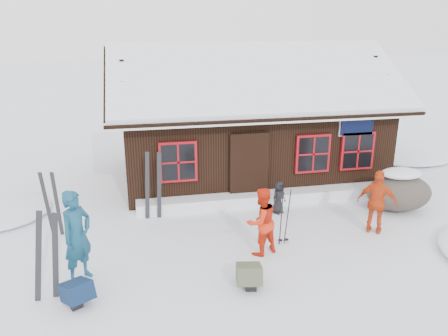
% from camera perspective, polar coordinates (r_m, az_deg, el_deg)
% --- Properties ---
extents(ground, '(120.00, 120.00, 0.00)m').
position_cam_1_polar(ground, '(10.38, 1.81, -9.95)').
color(ground, white).
rests_on(ground, ground).
extents(mountain_hut, '(8.90, 6.09, 4.42)m').
position_cam_1_polar(mountain_hut, '(14.73, 3.05, 5.16)').
color(mountain_hut, black).
rests_on(mountain_hut, ground).
extents(snow_drift, '(7.60, 0.60, 0.35)m').
position_cam_1_polar(snow_drift, '(12.65, 6.07, -3.82)').
color(snow_drift, white).
rests_on(snow_drift, ground).
extents(snow_mounds, '(20.60, 13.20, 0.48)m').
position_cam_1_polar(snow_mounds, '(12.42, 7.26, -5.16)').
color(snow_mounds, white).
rests_on(snow_mounds, ground).
extents(skier_teal, '(0.79, 0.83, 1.91)m').
position_cam_1_polar(skier_teal, '(9.11, -18.64, -8.46)').
color(skier_teal, navy).
rests_on(skier_teal, ground).
extents(skier_orange_left, '(0.92, 0.83, 1.56)m').
position_cam_1_polar(skier_orange_left, '(9.71, 4.88, -6.98)').
color(skier_orange_left, red).
rests_on(skier_orange_left, ground).
extents(skier_orange_right, '(0.99, 0.87, 1.61)m').
position_cam_1_polar(skier_orange_right, '(11.24, 19.39, -4.24)').
color(skier_orange_right, red).
rests_on(skier_orange_right, ground).
extents(skier_crouched, '(0.53, 0.47, 0.91)m').
position_cam_1_polar(skier_crouched, '(11.92, 7.15, -3.82)').
color(skier_crouched, black).
rests_on(skier_crouched, ground).
extents(boulder, '(1.80, 1.35, 1.06)m').
position_cam_1_polar(boulder, '(12.96, 21.90, -2.84)').
color(boulder, '#504940').
rests_on(boulder, ground).
extents(ski_pair_left, '(0.62, 0.19, 1.83)m').
position_cam_1_polar(ski_pair_left, '(8.72, -22.13, -10.79)').
color(ski_pair_left, black).
rests_on(ski_pair_left, ground).
extents(ski_pair_mid, '(0.46, 0.21, 1.65)m').
position_cam_1_polar(ski_pair_mid, '(11.34, -21.54, -4.46)').
color(ski_pair_mid, black).
rests_on(ski_pair_mid, ground).
extents(ski_pair_right, '(0.50, 0.13, 1.88)m').
position_cam_1_polar(ski_pair_right, '(11.51, -9.22, -2.42)').
color(ski_pair_right, black).
rests_on(ski_pair_right, ground).
extents(ski_poles, '(0.25, 0.12, 1.41)m').
position_cam_1_polar(ski_poles, '(10.25, 7.89, -6.38)').
color(ski_poles, black).
rests_on(ski_poles, ground).
extents(backpack_blue, '(0.71, 0.77, 0.34)m').
position_cam_1_polar(backpack_blue, '(8.78, -18.62, -15.45)').
color(backpack_blue, '#0F2141').
rests_on(backpack_blue, ground).
extents(backpack_olive, '(0.59, 0.72, 0.35)m').
position_cam_1_polar(backpack_olive, '(8.84, 3.27, -14.12)').
color(backpack_olive, '#494E38').
rests_on(backpack_olive, ground).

